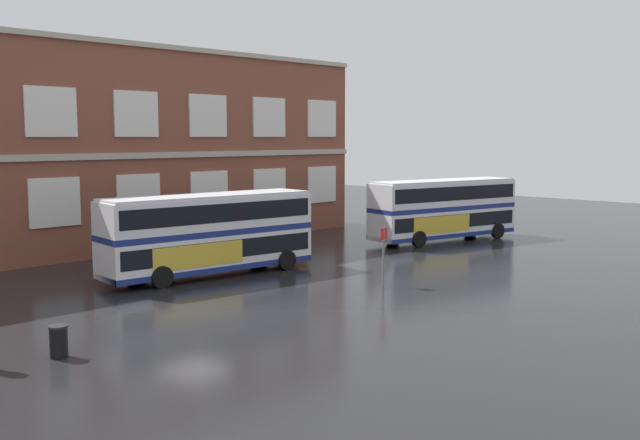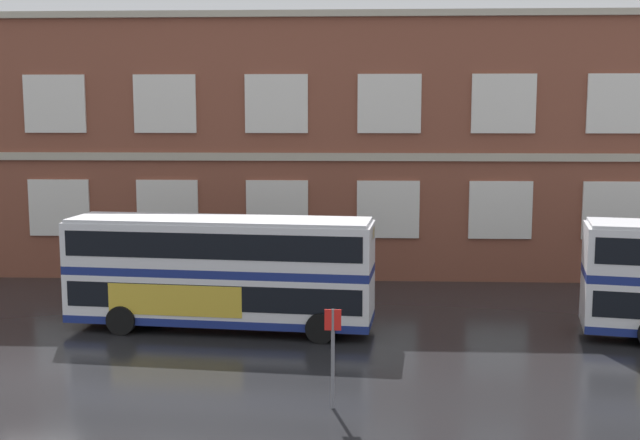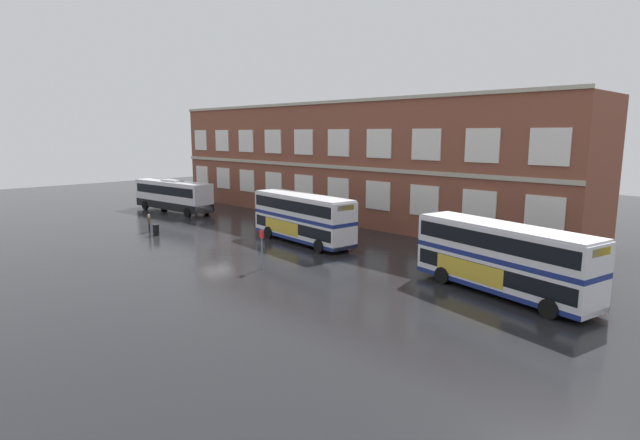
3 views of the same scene
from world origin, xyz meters
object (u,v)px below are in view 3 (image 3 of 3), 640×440
at_px(touring_coach, 173,196).
at_px(bus_stand_flag, 262,245).
at_px(double_decker_middle, 502,258).
at_px(double_decker_near, 302,217).
at_px(waiting_passenger, 149,222).
at_px(station_litter_bin, 156,230).

xyz_separation_m(touring_coach, bus_stand_flag, (27.50, -8.26, -0.27)).
distance_m(double_decker_middle, bus_stand_flag, 15.43).
xyz_separation_m(double_decker_near, touring_coach, (-23.21, 0.57, -0.24)).
relative_size(double_decker_middle, bus_stand_flag, 4.18).
height_order(waiting_passenger, station_litter_bin, waiting_passenger).
distance_m(touring_coach, station_litter_bin, 14.32).
bearing_deg(double_decker_near, station_litter_bin, -146.72).
relative_size(double_decker_near, waiting_passenger, 6.59).
xyz_separation_m(double_decker_near, waiting_passenger, (-13.48, -7.21, -1.22)).
bearing_deg(station_litter_bin, touring_coach, 145.31).
xyz_separation_m(waiting_passenger, station_litter_bin, (1.99, -0.33, -0.41)).
distance_m(double_decker_near, waiting_passenger, 15.34).
height_order(double_decker_near, touring_coach, double_decker_near).
relative_size(touring_coach, station_litter_bin, 11.84).
xyz_separation_m(touring_coach, waiting_passenger, (9.73, -7.78, -0.98)).
relative_size(double_decker_near, touring_coach, 0.92).
height_order(touring_coach, station_litter_bin, touring_coach).
relative_size(double_decker_near, double_decker_middle, 0.99).
bearing_deg(waiting_passenger, touring_coach, 141.35).
bearing_deg(waiting_passenger, double_decker_near, 28.14).
distance_m(bus_stand_flag, station_litter_bin, 15.82).
height_order(bus_stand_flag, station_litter_bin, bus_stand_flag).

